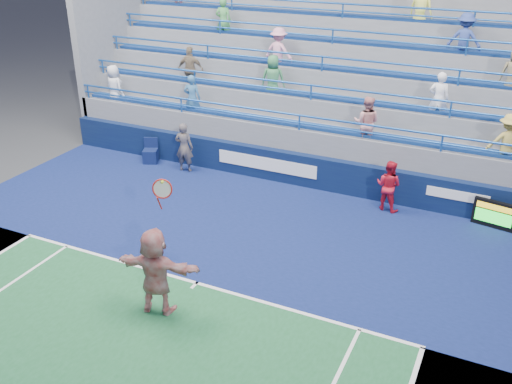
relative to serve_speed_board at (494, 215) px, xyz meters
The scene contains 8 objects.
ground 8.78m from the serve_speed_board, 135.79° to the right, with size 120.00×120.00×0.00m, color #333538.
sponsor_wall 6.30m from the serve_speed_board, behind, with size 18.00×0.32×1.10m.
bleacher_stand 7.62m from the serve_speed_board, 146.52° to the left, with size 18.00×5.60×6.13m.
serve_speed_board is the anchor object (origin of this frame).
judge_chair 11.77m from the serve_speed_board, behind, with size 0.66×0.68×0.90m.
tennis_player 9.87m from the serve_speed_board, 131.49° to the right, with size 2.01×0.94×3.35m.
line_judge 10.24m from the serve_speed_board, behind, with size 0.65×0.42×1.77m, color #141E39.
ball_girl 3.08m from the serve_speed_board, behind, with size 0.78×0.61×1.60m, color red.
Camera 1 is at (6.29, -9.88, 8.04)m, focal length 40.00 mm.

